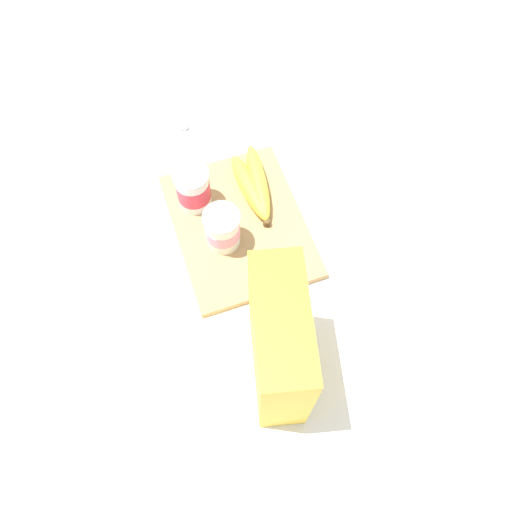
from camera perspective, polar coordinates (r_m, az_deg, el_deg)
ground_plane at (r=1.08m, az=-1.81°, el=3.09°), size 2.40×2.40×0.00m
cutting_board at (r=1.07m, az=-1.82°, el=3.32°), size 0.33×0.26×0.02m
cereal_box at (r=0.83m, az=2.53°, el=-9.70°), size 0.21×0.13×0.28m
yogurt_cup_front at (r=1.00m, az=-3.68°, el=2.94°), size 0.07×0.07×0.09m
yogurt_cup_back at (r=1.05m, az=-6.87°, el=7.32°), size 0.07×0.07×0.10m
banana_bunch at (r=1.09m, az=-0.21°, el=7.80°), size 0.20×0.08×0.04m
spoon at (r=1.22m, az=-7.67°, el=13.08°), size 0.13×0.03×0.01m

